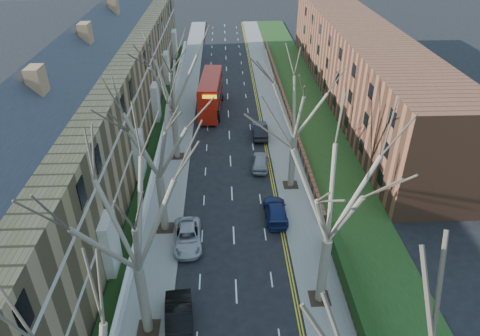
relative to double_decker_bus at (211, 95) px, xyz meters
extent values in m
cube|color=slate|center=(-3.77, -1.22, -2.13)|extent=(3.00, 102.00, 0.12)
cube|color=slate|center=(8.23, -1.22, -2.13)|extent=(3.00, 102.00, 0.12)
cube|color=olive|center=(-11.57, -9.22, 2.81)|extent=(9.00, 78.00, 10.00)
cube|color=#282A31|center=(-11.57, -9.22, 8.81)|extent=(4.67, 78.00, 4.67)
cube|color=beige|center=(-7.12, -9.22, 1.31)|extent=(0.12, 78.00, 0.35)
cube|color=beige|center=(-7.12, -9.22, 4.81)|extent=(0.12, 78.00, 0.35)
cube|color=brown|center=(19.73, 2.78, 2.81)|extent=(8.00, 54.00, 10.00)
cube|color=brown|center=(9.93, 2.78, -1.62)|extent=(0.35, 54.00, 0.90)
cube|color=white|center=(-5.42, -9.22, -1.57)|extent=(0.30, 78.00, 1.00)
cube|color=#1C3714|center=(12.73, -1.22, -2.04)|extent=(6.00, 102.00, 0.06)
cylinder|color=#685C4A|center=(-3.47, -34.22, 0.56)|extent=(0.64, 0.64, 5.25)
cube|color=#2D2116|center=(-3.47, -34.22, -2.05)|extent=(1.40, 1.40, 0.05)
cylinder|color=#685C4A|center=(-3.47, -24.22, 0.47)|extent=(0.64, 0.64, 5.07)
cube|color=#2D2116|center=(-3.47, -24.22, -2.05)|extent=(1.40, 1.40, 0.05)
cylinder|color=#685C4A|center=(-3.47, -12.22, 0.56)|extent=(0.60, 0.60, 5.25)
cube|color=#2D2116|center=(-3.47, -12.22, -2.05)|extent=(1.40, 1.40, 0.05)
cylinder|color=#685C4A|center=(7.93, -32.22, 0.56)|extent=(0.64, 0.64, 5.25)
cube|color=#2D2116|center=(7.93, -32.22, -2.05)|extent=(1.40, 1.40, 0.05)
cylinder|color=#685C4A|center=(7.93, -18.22, 0.47)|extent=(0.60, 0.60, 5.07)
cube|color=#2D2116|center=(7.93, -18.22, -2.05)|extent=(1.40, 1.40, 0.05)
cube|color=#A9180C|center=(0.00, 0.00, -0.78)|extent=(3.11, 10.75, 2.12)
cube|color=#A9180C|center=(0.00, 0.00, 1.25)|extent=(3.07, 10.22, 1.93)
cube|color=black|center=(0.00, 0.00, -0.34)|extent=(3.07, 9.90, 0.87)
cube|color=black|center=(0.00, 0.00, 1.35)|extent=(3.06, 9.69, 0.87)
imported|color=black|center=(-1.47, -34.32, -1.38)|extent=(2.19, 5.03, 1.61)
imported|color=#ACABB1|center=(-1.47, -26.05, -1.53)|extent=(2.50, 4.89, 1.32)
imported|color=navy|center=(5.91, -22.96, -1.51)|extent=(1.90, 4.64, 1.34)
imported|color=#97999F|center=(5.29, -14.62, -1.48)|extent=(2.11, 4.29, 1.41)
imported|color=black|center=(5.81, -7.63, -1.40)|extent=(1.78, 4.83, 1.58)
camera|label=1|loc=(1.62, -52.27, 21.02)|focal=32.00mm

